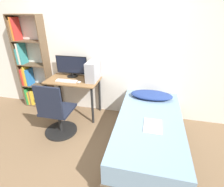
{
  "coord_description": "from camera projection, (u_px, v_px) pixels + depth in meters",
  "views": [
    {
      "loc": [
        0.93,
        -1.75,
        1.95
      ],
      "look_at": [
        0.38,
        0.62,
        0.75
      ],
      "focal_mm": 28.0,
      "sensor_mm": 36.0,
      "label": 1
    }
  ],
  "objects": [
    {
      "name": "pillow",
      "position": [
        151.0,
        95.0,
        3.05
      ],
      "size": [
        0.72,
        0.36,
        0.11
      ],
      "color": "navy",
      "rests_on": "bed"
    },
    {
      "name": "wall_back",
      "position": [
        101.0,
        50.0,
        3.2
      ],
      "size": [
        8.0,
        0.05,
        2.5
      ],
      "color": "silver",
      "rests_on": "ground_plane"
    },
    {
      "name": "mouse",
      "position": [
        79.0,
        82.0,
        3.12
      ],
      "size": [
        0.06,
        0.09,
        0.02
      ],
      "color": "silver",
      "rests_on": "desk"
    },
    {
      "name": "keyboard",
      "position": [
        66.0,
        81.0,
        3.17
      ],
      "size": [
        0.39,
        0.11,
        0.02
      ],
      "color": "silver",
      "rests_on": "desk"
    },
    {
      "name": "bed",
      "position": [
        148.0,
        134.0,
        2.59
      ],
      "size": [
        0.95,
        1.89,
        0.52
      ],
      "color": "#4C3D2D",
      "rests_on": "ground_plane"
    },
    {
      "name": "magazine",
      "position": [
        153.0,
        126.0,
        2.34
      ],
      "size": [
        0.24,
        0.32,
        0.01
      ],
      "color": "silver",
      "rests_on": "bed"
    },
    {
      "name": "monitor",
      "position": [
        71.0,
        66.0,
        3.32
      ],
      "size": [
        0.62,
        0.21,
        0.4
      ],
      "color": "black",
      "rests_on": "desk"
    },
    {
      "name": "desk",
      "position": [
        74.0,
        86.0,
        3.32
      ],
      "size": [
        0.98,
        0.55,
        0.74
      ],
      "color": "brown",
      "rests_on": "ground_plane"
    },
    {
      "name": "bookshelf",
      "position": [
        29.0,
        67.0,
        3.55
      ],
      "size": [
        0.63,
        0.24,
        1.85
      ],
      "color": "brown",
      "rests_on": "ground_plane"
    },
    {
      "name": "office_chair",
      "position": [
        57.0,
        116.0,
        2.85
      ],
      "size": [
        0.54,
        0.54,
        0.95
      ],
      "color": "black",
      "rests_on": "ground_plane"
    },
    {
      "name": "ground_plane",
      "position": [
        77.0,
        155.0,
        2.58
      ],
      "size": [
        14.0,
        14.0,
        0.0
      ],
      "primitive_type": "plane",
      "color": "brown"
    },
    {
      "name": "pc_tower",
      "position": [
        93.0,
        71.0,
        3.16
      ],
      "size": [
        0.18,
        0.39,
        0.35
      ],
      "color": "#99999E",
      "rests_on": "desk"
    }
  ]
}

